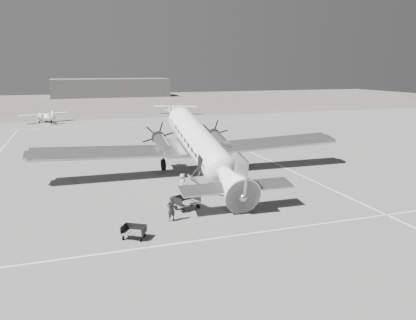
% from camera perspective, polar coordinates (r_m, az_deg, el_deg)
% --- Properties ---
extents(ground, '(260.00, 260.00, 0.00)m').
position_cam_1_polar(ground, '(38.39, -4.51, -2.74)').
color(ground, slate).
rests_on(ground, ground).
extents(taxi_line_near, '(60.00, 0.15, 0.01)m').
position_cam_1_polar(taxi_line_near, '(25.75, 3.17, -10.65)').
color(taxi_line_near, silver).
rests_on(taxi_line_near, ground).
extents(taxi_line_right, '(0.15, 80.00, 0.01)m').
position_cam_1_polar(taxi_line_right, '(42.76, 11.29, -1.34)').
color(taxi_line_right, silver).
rests_on(taxi_line_right, ground).
extents(taxi_line_horizon, '(90.00, 0.15, 0.01)m').
position_cam_1_polar(taxi_line_horizon, '(77.14, -11.73, 4.86)').
color(taxi_line_horizon, silver).
rests_on(taxi_line_horizon, ground).
extents(grass_infield, '(260.00, 90.00, 0.01)m').
position_cam_1_polar(grass_infield, '(131.64, -14.65, 7.87)').
color(grass_infield, '#5B584C').
rests_on(grass_infield, ground).
extents(hangar_main, '(42.00, 14.00, 6.60)m').
position_cam_1_polar(hangar_main, '(156.71, -13.53, 9.86)').
color(hangar_main, slate).
rests_on(hangar_main, ground).
extents(dc3_airliner, '(31.74, 22.32, 5.97)m').
position_cam_1_polar(dc3_airliner, '(38.08, -0.95, 1.78)').
color(dc3_airliner, silver).
rests_on(dc3_airliner, ground).
extents(light_plane_left, '(11.68, 10.76, 1.95)m').
position_cam_1_polar(light_plane_left, '(84.86, -21.89, 5.57)').
color(light_plane_left, white).
rests_on(light_plane_left, ground).
extents(light_plane_right, '(13.07, 12.31, 2.14)m').
position_cam_1_polar(light_plane_right, '(93.79, -4.62, 7.09)').
color(light_plane_right, white).
rests_on(light_plane_right, ground).
extents(baggage_cart_near, '(2.24, 1.93, 1.06)m').
position_cam_1_polar(baggage_cart_near, '(30.26, -2.97, -5.96)').
color(baggage_cart_near, '#606060').
rests_on(baggage_cart_near, ground).
extents(baggage_cart_far, '(1.81, 1.66, 0.84)m').
position_cam_1_polar(baggage_cart_far, '(25.65, -10.39, -9.95)').
color(baggage_cart_far, '#606060').
rests_on(baggage_cart_far, ground).
extents(ground_crew, '(0.79, 0.68, 1.81)m').
position_cam_1_polar(ground_crew, '(27.96, -5.22, -6.78)').
color(ground_crew, '#313131').
rests_on(ground_crew, ground).
extents(ramp_agent, '(0.74, 0.85, 1.50)m').
position_cam_1_polar(ramp_agent, '(31.87, -3.16, -4.57)').
color(ramp_agent, silver).
rests_on(ramp_agent, ground).
extents(passenger, '(0.55, 0.82, 1.63)m').
position_cam_1_polar(passenger, '(34.15, -3.62, -3.27)').
color(passenger, '#B4B4B1').
rests_on(passenger, ground).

